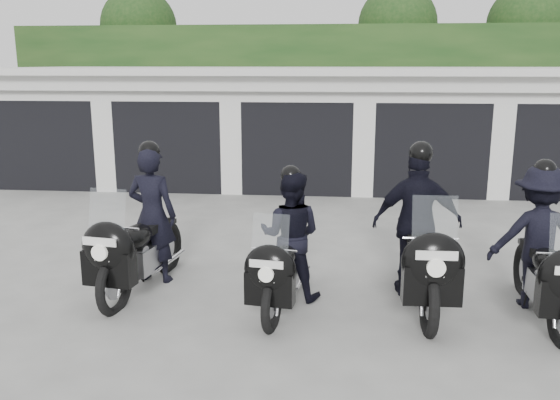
# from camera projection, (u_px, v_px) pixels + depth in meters

# --- Properties ---
(ground) EXTENTS (80.00, 80.00, 0.00)m
(ground) POSITION_uv_depth(u_px,v_px,m) (271.00, 275.00, 8.82)
(ground) COLOR #959590
(ground) RESTS_ON ground
(garage_block) EXTENTS (16.40, 6.80, 2.96)m
(garage_block) POSITION_uv_depth(u_px,v_px,m) (303.00, 125.00, 16.31)
(garage_block) COLOR silver
(garage_block) RESTS_ON ground
(background_vegetation) EXTENTS (20.00, 3.90, 5.80)m
(background_vegetation) POSITION_uv_depth(u_px,v_px,m) (322.00, 72.00, 20.68)
(background_vegetation) COLOR #153312
(background_vegetation) RESTS_ON ground
(police_bike_a) EXTENTS (0.95, 2.40, 2.10)m
(police_bike_a) POSITION_uv_depth(u_px,v_px,m) (142.00, 231.00, 8.13)
(police_bike_a) COLOR black
(police_bike_a) RESTS_ON ground
(police_bike_b) EXTENTS (0.94, 2.12, 1.86)m
(police_bike_b) POSITION_uv_depth(u_px,v_px,m) (287.00, 245.00, 7.66)
(police_bike_b) COLOR black
(police_bike_b) RESTS_ON ground
(police_bike_c) EXTENTS (1.19, 2.49, 2.16)m
(police_bike_c) POSITION_uv_depth(u_px,v_px,m) (419.00, 234.00, 7.70)
(police_bike_c) COLOR black
(police_bike_c) RESTS_ON ground
(police_bike_d) EXTENTS (1.21, 2.29, 1.99)m
(police_bike_d) POSITION_uv_depth(u_px,v_px,m) (542.00, 247.00, 7.36)
(police_bike_d) COLOR black
(police_bike_d) RESTS_ON ground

